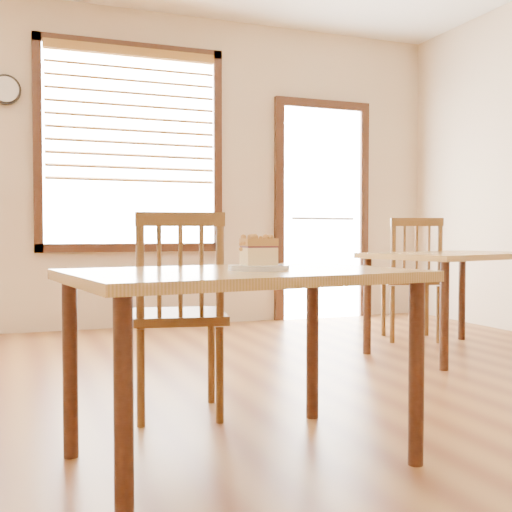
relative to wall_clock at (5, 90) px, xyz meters
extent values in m
plane|color=brown|center=(0.80, -3.96, -2.15)|extent=(8.00, 8.00, 0.00)
plane|color=beige|center=(0.80, 0.04, -0.65)|extent=(7.00, 0.00, 7.00)
cube|color=white|center=(1.10, 0.03, -0.45)|extent=(1.60, 0.02, 1.80)
cube|color=#3E1E11|center=(1.10, 0.01, 0.49)|extent=(1.76, 0.06, 0.08)
cube|color=#3E1E11|center=(1.10, 0.01, -1.39)|extent=(1.76, 0.06, 0.08)
cube|color=#3E1E11|center=(0.26, 0.01, -0.45)|extent=(0.08, 0.06, 1.96)
cube|color=#3E1E11|center=(1.94, 0.01, -0.45)|extent=(0.08, 0.06, 1.96)
cube|color=brown|center=(1.10, -0.02, 0.43)|extent=(1.58, 0.08, 0.08)
cube|color=brown|center=(1.10, -0.02, 0.40)|extent=(1.56, 0.05, 0.03)
cube|color=brown|center=(1.10, -0.02, 0.28)|extent=(1.56, 0.05, 0.03)
cube|color=brown|center=(1.10, -0.02, 0.17)|extent=(1.56, 0.05, 0.03)
cube|color=brown|center=(1.10, -0.02, 0.05)|extent=(1.56, 0.05, 0.03)
cube|color=brown|center=(1.10, -0.02, -0.06)|extent=(1.56, 0.05, 0.03)
cube|color=brown|center=(1.10, -0.02, -0.18)|extent=(1.56, 0.05, 0.03)
cube|color=brown|center=(1.10, -0.02, -0.29)|extent=(1.56, 0.05, 0.03)
cube|color=brown|center=(1.10, -0.02, -0.41)|extent=(1.56, 0.05, 0.03)
cube|color=brown|center=(1.10, -0.02, -0.52)|extent=(1.56, 0.05, 0.03)
cube|color=brown|center=(1.10, -0.02, -0.64)|extent=(1.56, 0.05, 0.03)
cube|color=brown|center=(1.10, -0.02, -0.76)|extent=(1.56, 0.05, 0.03)
cube|color=white|center=(3.10, 0.03, -1.05)|extent=(0.90, 0.02, 2.20)
cube|color=#3E1E11|center=(2.60, 0.01, -1.05)|extent=(0.09, 0.06, 2.20)
cube|color=#3E1E11|center=(3.59, 0.01, -1.05)|extent=(0.09, 0.06, 2.20)
cube|color=#3E1E11|center=(3.10, 0.01, 0.10)|extent=(1.08, 0.06, 0.09)
cylinder|color=#B2B2B7|center=(3.10, 0.00, -1.10)|extent=(0.72, 0.03, 0.03)
cylinder|color=black|center=(0.00, 0.00, 0.00)|extent=(0.26, 0.04, 0.26)
cylinder|color=white|center=(0.00, -0.02, 0.00)|extent=(0.22, 0.01, 0.22)
cube|color=#BA8A48|center=(0.86, -3.71, -1.42)|extent=(1.39, 1.02, 0.04)
cylinder|color=#3E1E11|center=(0.34, -4.14, -1.79)|extent=(0.06, 0.06, 0.71)
cylinder|color=#3E1E11|center=(1.48, -3.99, -1.79)|extent=(0.06, 0.06, 0.71)
cylinder|color=#3E1E11|center=(0.24, -3.43, -1.79)|extent=(0.06, 0.06, 0.71)
cylinder|color=#3E1E11|center=(1.38, -3.28, -1.79)|extent=(0.06, 0.06, 0.71)
cube|color=brown|center=(0.79, -2.98, -1.67)|extent=(0.53, 0.53, 0.04)
cylinder|color=brown|center=(1.01, -2.83, -1.93)|extent=(0.04, 0.04, 0.46)
cylinder|color=brown|center=(0.65, -2.77, -1.93)|extent=(0.04, 0.04, 0.46)
cylinder|color=brown|center=(0.94, -3.19, -1.93)|extent=(0.04, 0.04, 0.46)
cylinder|color=brown|center=(0.58, -3.12, -1.93)|extent=(0.04, 0.04, 0.46)
cylinder|color=brown|center=(0.94, -3.21, -1.42)|extent=(0.04, 0.04, 0.49)
cylinder|color=brown|center=(0.58, -3.15, -1.42)|extent=(0.04, 0.04, 0.49)
cube|color=brown|center=(0.76, -3.18, -1.19)|extent=(0.41, 0.12, 0.06)
cylinder|color=brown|center=(0.85, -3.20, -1.43)|extent=(0.02, 0.02, 0.43)
cylinder|color=brown|center=(0.76, -3.18, -1.43)|extent=(0.02, 0.02, 0.43)
cylinder|color=brown|center=(0.66, -3.16, -1.43)|extent=(0.02, 0.02, 0.43)
cube|color=#BA8A48|center=(3.11, -2.13, -1.42)|extent=(1.43, 1.13, 0.04)
cylinder|color=#3E1E11|center=(2.66, -2.61, -1.79)|extent=(0.06, 0.06, 0.71)
cylinder|color=#3E1E11|center=(2.49, -1.93, -1.79)|extent=(0.06, 0.06, 0.71)
cylinder|color=#3E1E11|center=(3.57, -1.65, -1.79)|extent=(0.06, 0.06, 0.71)
cube|color=brown|center=(3.17, -1.48, -1.65)|extent=(0.60, 0.60, 0.04)
cylinder|color=brown|center=(3.42, -1.37, -1.92)|extent=(0.04, 0.04, 0.48)
cylinder|color=brown|center=(3.06, -1.24, -1.92)|extent=(0.04, 0.04, 0.48)
cylinder|color=brown|center=(3.28, -1.73, -1.92)|extent=(0.04, 0.04, 0.48)
cylinder|color=brown|center=(2.93, -1.59, -1.92)|extent=(0.04, 0.04, 0.48)
cylinder|color=brown|center=(3.27, -1.75, -1.40)|extent=(0.04, 0.04, 0.51)
cylinder|color=brown|center=(2.92, -1.61, -1.40)|extent=(0.04, 0.04, 0.51)
cube|color=brown|center=(3.10, -1.68, -1.17)|extent=(0.41, 0.19, 0.07)
cylinder|color=brown|center=(3.19, -1.71, -1.41)|extent=(0.02, 0.02, 0.44)
cylinder|color=brown|center=(3.10, -1.68, -1.41)|extent=(0.02, 0.02, 0.44)
cylinder|color=brown|center=(3.00, -1.64, -1.41)|extent=(0.02, 0.02, 0.44)
cylinder|color=white|center=(0.93, -3.73, -1.39)|extent=(0.24, 0.24, 0.02)
cylinder|color=white|center=(0.93, -3.73, -1.40)|extent=(0.16, 0.16, 0.01)
cube|color=#FFDF90|center=(0.93, -3.73, -1.35)|extent=(0.13, 0.09, 0.07)
cube|color=#401222|center=(0.93, -3.73, -1.31)|extent=(0.12, 0.09, 0.01)
cube|color=#BA713A|center=(0.93, -3.73, -1.29)|extent=(0.13, 0.10, 0.03)
sphere|color=#BA713A|center=(0.97, -3.69, -1.27)|extent=(0.03, 0.03, 0.03)
sphere|color=#BA713A|center=(0.93, -3.70, -1.27)|extent=(0.01, 0.01, 0.01)
sphere|color=#BA713A|center=(0.88, -3.75, -1.27)|extent=(0.02, 0.02, 0.02)
sphere|color=#BA713A|center=(0.97, -3.73, -1.27)|extent=(0.02, 0.02, 0.02)
sphere|color=#BA713A|center=(0.93, -3.71, -1.27)|extent=(0.02, 0.02, 0.02)
sphere|color=#BA713A|center=(0.93, -3.70, -1.27)|extent=(0.02, 0.02, 0.02)
sphere|color=#BA713A|center=(0.93, -3.75, -1.27)|extent=(0.02, 0.02, 0.02)
sphere|color=#BA713A|center=(0.96, -3.69, -1.27)|extent=(0.03, 0.03, 0.03)
sphere|color=#BA713A|center=(0.98, -3.71, -1.27)|extent=(0.02, 0.02, 0.02)
sphere|color=#BA713A|center=(0.93, -3.71, -1.27)|extent=(0.02, 0.02, 0.02)
sphere|color=#BA713A|center=(0.93, -3.74, -1.27)|extent=(0.01, 0.01, 0.01)
sphere|color=#BA713A|center=(0.90, -3.70, -1.27)|extent=(0.02, 0.02, 0.02)
sphere|color=#BA713A|center=(0.93, -3.70, -1.27)|extent=(0.02, 0.02, 0.02)
sphere|color=#BA713A|center=(0.98, -3.73, -1.27)|extent=(0.02, 0.02, 0.02)
sphere|color=#BA713A|center=(0.89, -3.73, -1.27)|extent=(0.02, 0.02, 0.02)
sphere|color=#BA713A|center=(0.91, -3.70, -1.27)|extent=(0.01, 0.01, 0.01)
sphere|color=#BA713A|center=(0.87, -3.72, -1.29)|extent=(0.01, 0.01, 0.01)
sphere|color=#BA713A|center=(0.87, -3.73, -1.33)|extent=(0.02, 0.02, 0.02)
sphere|color=#BA713A|center=(0.87, -3.72, -1.30)|extent=(0.01, 0.01, 0.01)
sphere|color=#BA713A|center=(0.86, -3.71, -1.29)|extent=(0.01, 0.01, 0.01)
sphere|color=#BA713A|center=(0.86, -3.70, -1.30)|extent=(0.02, 0.02, 0.02)
camera|label=1|loc=(0.03, -6.05, -1.26)|focal=45.00mm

